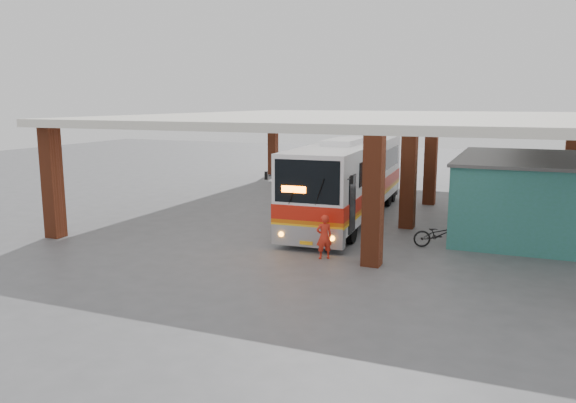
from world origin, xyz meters
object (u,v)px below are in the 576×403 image
Objects in this scene: coach_bus at (349,179)px; motorcycle at (439,234)px; pedestrian at (324,237)px; red_chair at (460,206)px.

motorcycle is (4.54, -3.66, -1.36)m from coach_bus.
coach_bus is 5.99m from motorcycle.
pedestrian reaches higher than red_chair.
red_chair is (4.59, 3.12, -1.47)m from coach_bus.
coach_bus reaches higher than motorcycle.
motorcycle is at bearing -173.35° from pedestrian.
red_chair is (0.05, 6.78, -0.12)m from motorcycle.
pedestrian is 10.43m from red_chair.
pedestrian is at bearing -83.35° from coach_bus.
coach_bus reaches higher than pedestrian.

